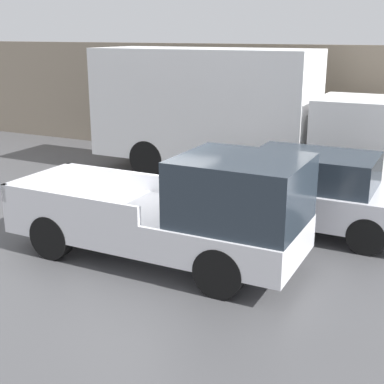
% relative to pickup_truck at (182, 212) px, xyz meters
% --- Properties ---
extents(ground_plane, '(60.00, 60.00, 0.00)m').
position_rel_pickup_truck_xyz_m(ground_plane, '(-1.10, 0.21, -0.97)').
color(ground_plane, '#4C4C4F').
extents(building_wall, '(28.00, 0.15, 3.64)m').
position_rel_pickup_truck_xyz_m(building_wall, '(-1.10, 8.50, 0.85)').
color(building_wall, gray).
rests_on(building_wall, ground).
extents(pickup_truck, '(5.40, 1.95, 2.07)m').
position_rel_pickup_truck_xyz_m(pickup_truck, '(0.00, 0.00, 0.00)').
color(pickup_truck, silver).
rests_on(pickup_truck, ground).
extents(car, '(4.47, 1.87, 1.64)m').
position_rel_pickup_truck_xyz_m(car, '(1.53, 2.74, -0.14)').
color(car, silver).
rests_on(car, ground).
extents(delivery_truck, '(8.22, 2.37, 3.57)m').
position_rel_pickup_truck_xyz_m(delivery_truck, '(-1.75, 5.93, 0.94)').
color(delivery_truck, white).
rests_on(delivery_truck, ground).
extents(newspaper_box, '(0.45, 0.40, 1.13)m').
position_rel_pickup_truck_xyz_m(newspaper_box, '(-2.39, 8.18, -0.41)').
color(newspaper_box, gold).
rests_on(newspaper_box, ground).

